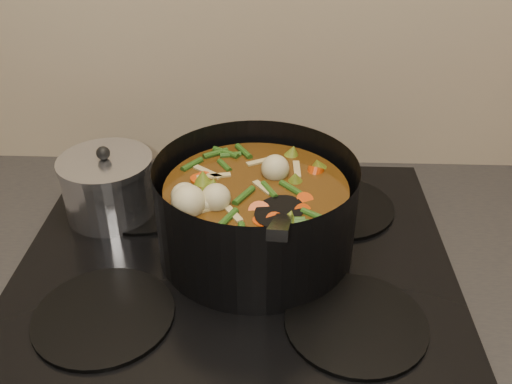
{
  "coord_description": "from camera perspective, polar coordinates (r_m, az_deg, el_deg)",
  "views": [
    {
      "loc": [
        0.05,
        1.28,
        1.46
      ],
      "look_at": [
        0.03,
        1.95,
        1.03
      ],
      "focal_mm": 40.0,
      "sensor_mm": 36.0,
      "label": 1
    }
  ],
  "objects": [
    {
      "name": "saucepan",
      "position": [
        0.93,
        -14.53,
        0.57
      ],
      "size": [
        0.15,
        0.15,
        0.12
      ],
      "rotation": [
        0.0,
        0.0,
        -0.4
      ],
      "color": "silver",
      "rests_on": "stovetop"
    },
    {
      "name": "stockpot",
      "position": [
        0.81,
        0.01,
        -1.95
      ],
      "size": [
        0.35,
        0.42,
        0.21
      ],
      "rotation": [
        0.0,
        0.0,
        -0.26
      ],
      "color": "black",
      "rests_on": "stovetop"
    },
    {
      "name": "stovetop",
      "position": [
        0.84,
        -2.0,
        -6.86
      ],
      "size": [
        0.62,
        0.54,
        0.03
      ],
      "color": "black",
      "rests_on": "counter"
    }
  ]
}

